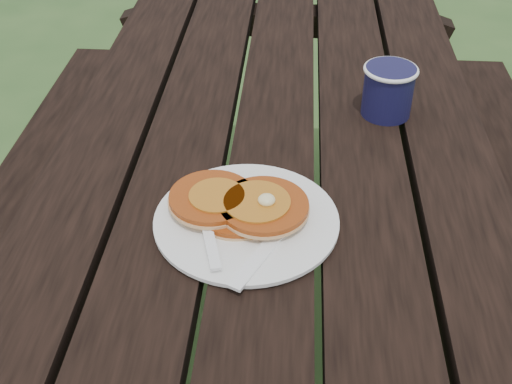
# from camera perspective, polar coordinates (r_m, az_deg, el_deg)

# --- Properties ---
(ground) EXTENTS (60.00, 60.00, 0.00)m
(ground) POSITION_cam_1_polar(r_m,az_deg,el_deg) (1.68, 1.21, -16.15)
(ground) COLOR #2B4B20
(ground) RESTS_ON ground
(picnic_table) EXTENTS (1.36, 1.80, 0.75)m
(picnic_table) POSITION_cam_1_polar(r_m,az_deg,el_deg) (1.40, 1.40, -7.31)
(picnic_table) COLOR black
(picnic_table) RESTS_ON ground
(plate) EXTENTS (0.28, 0.28, 0.01)m
(plate) POSITION_cam_1_polar(r_m,az_deg,el_deg) (0.94, -0.86, -2.60)
(plate) COLOR white
(plate) RESTS_ON picnic_table
(pancake_stack) EXTENTS (0.21, 0.14, 0.04)m
(pancake_stack) POSITION_cam_1_polar(r_m,az_deg,el_deg) (0.94, -1.50, -1.08)
(pancake_stack) COLOR #A24212
(pancake_stack) RESTS_ON plate
(knife) EXTENTS (0.10, 0.17, 0.00)m
(knife) POSITION_cam_1_polar(r_m,az_deg,el_deg) (0.88, 1.00, -4.92)
(knife) COLOR white
(knife) RESTS_ON plate
(fork) EXTENTS (0.07, 0.16, 0.01)m
(fork) POSITION_cam_1_polar(r_m,az_deg,el_deg) (0.89, -4.10, -4.45)
(fork) COLOR white
(fork) RESTS_ON plate
(coffee_cup) EXTENTS (0.10, 0.10, 0.09)m
(coffee_cup) POSITION_cam_1_polar(r_m,az_deg,el_deg) (1.19, 11.70, 9.05)
(coffee_cup) COLOR #131338
(coffee_cup) RESTS_ON picnic_table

